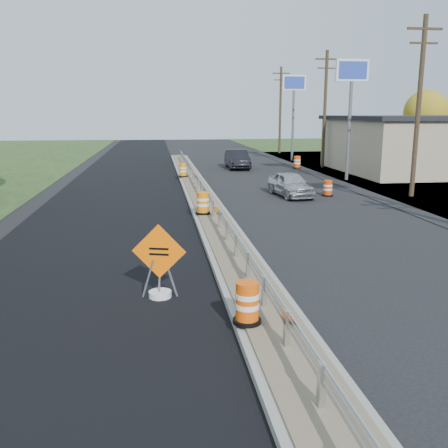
{
  "coord_description": "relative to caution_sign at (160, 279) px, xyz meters",
  "views": [
    {
      "loc": [
        -2.33,
        -16.42,
        4.51
      ],
      "look_at": [
        -0.28,
        -1.33,
        1.1
      ],
      "focal_mm": 40.0,
      "sensor_mm": 36.0,
      "label": 1
    }
  ],
  "objects": [
    {
      "name": "barrel_median_far",
      "position": [
        1.78,
        22.1,
        0.18
      ],
      "size": [
        0.6,
        0.6,
        0.88
      ],
      "color": "black",
      "rests_on": "median"
    },
    {
      "name": "guardrail",
      "position": [
        2.33,
        13.57,
        0.25
      ],
      "size": [
        0.1,
        46.15,
        0.72
      ],
      "color": "silver",
      "rests_on": "median"
    },
    {
      "name": "barrel_median_mid",
      "position": [
        1.93,
        9.18,
        0.21
      ],
      "size": [
        0.64,
        0.64,
        0.94
      ],
      "color": "black",
      "rests_on": "median"
    },
    {
      "name": "car_silver",
      "position": [
        7.28,
        14.57,
        0.19
      ],
      "size": [
        2.05,
        4.05,
        1.32
      ],
      "primitive_type": "imported",
      "rotation": [
        0.0,
        0.0,
        0.13
      ],
      "color": "silver",
      "rests_on": "ground"
    },
    {
      "name": "utility_pole_nmid",
      "position": [
        13.83,
        28.57,
        4.46
      ],
      "size": [
        1.9,
        0.26,
        9.4
      ],
      "color": "#473523",
      "rests_on": "ground"
    },
    {
      "name": "caution_sign",
      "position": [
        0.0,
        0.0,
        0.0
      ],
      "size": [
        1.32,
        0.57,
        1.87
      ],
      "rotation": [
        0.0,
        0.0,
        -0.27
      ],
      "color": "white",
      "rests_on": "ground"
    },
    {
      "name": "median",
      "position": [
        2.33,
        12.57,
        -0.37
      ],
      "size": [
        1.6,
        55.0,
        0.23
      ],
      "color": "gray",
      "rests_on": "ground"
    },
    {
      "name": "ground",
      "position": [
        2.33,
        4.57,
        -0.48
      ],
      "size": [
        140.0,
        140.0,
        0.0
      ],
      "primitive_type": "plane",
      "color": "black",
      "rests_on": "ground"
    },
    {
      "name": "barrel_shoulder_mid",
      "position": [
        11.53,
        28.22,
        0.0
      ],
      "size": [
        0.68,
        0.68,
        1.0
      ],
      "color": "black",
      "rests_on": "ground"
    },
    {
      "name": "pylon_sign_north",
      "position": [
        12.83,
        34.57,
        6.0
      ],
      "size": [
        2.2,
        0.3,
        7.9
      ],
      "color": "slate",
      "rests_on": "ground"
    },
    {
      "name": "tree_far_yellow",
      "position": [
        28.33,
        38.57,
        4.06
      ],
      "size": [
        4.62,
        4.62,
        6.86
      ],
      "color": "#473523",
      "rests_on": "ground"
    },
    {
      "name": "milled_overlay",
      "position": [
        -2.07,
        14.57,
        -0.47
      ],
      "size": [
        7.2,
        120.0,
        0.01
      ],
      "primitive_type": "cube",
      "color": "black",
      "rests_on": "ground"
    },
    {
      "name": "pylon_sign_mid",
      "position": [
        12.83,
        20.57,
        6.0
      ],
      "size": [
        2.2,
        0.3,
        7.9
      ],
      "color": "slate",
      "rests_on": "ground"
    },
    {
      "name": "utility_pole_north",
      "position": [
        13.83,
        43.57,
        4.46
      ],
      "size": [
        1.9,
        0.26,
        9.4
      ],
      "color": "#473523",
      "rests_on": "ground"
    },
    {
      "name": "barrel_median_near",
      "position": [
        1.78,
        -2.31,
        0.18
      ],
      "size": [
        0.6,
        0.6,
        0.88
      ],
      "color": "black",
      "rests_on": "median"
    },
    {
      "name": "car_dark_mid",
      "position": [
        6.62,
        28.81,
        0.28
      ],
      "size": [
        1.64,
        4.62,
        1.52
      ],
      "primitive_type": "imported",
      "rotation": [
        0.0,
        0.0,
        -0.01
      ],
      "color": "black",
      "rests_on": "ground"
    },
    {
      "name": "barrel_shoulder_near",
      "position": [
        9.33,
        14.36,
        -0.06
      ],
      "size": [
        0.59,
        0.59,
        0.87
      ],
      "color": "black",
      "rests_on": "ground"
    },
    {
      "name": "utility_pole_smid",
      "position": [
        13.83,
        13.57,
        4.46
      ],
      "size": [
        1.9,
        0.26,
        9.4
      ],
      "color": "#473523",
      "rests_on": "ground"
    }
  ]
}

